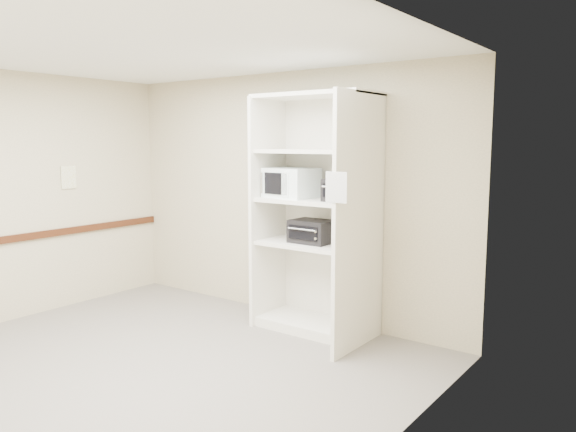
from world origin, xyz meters
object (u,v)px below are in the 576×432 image
Objects in this scene: microwave at (291,183)px; toaster_oven_lower at (312,231)px; shelving_unit at (319,223)px; toaster_oven_upper at (345,190)px.

microwave is 0.55m from toaster_oven_lower.
toaster_oven_upper is (0.32, -0.05, 0.35)m from shelving_unit.
shelving_unit is at bearing 8.05° from microwave.
shelving_unit is 6.38× the size of toaster_oven_upper.
microwave reaches higher than toaster_oven_upper.
microwave is (-0.34, -0.01, 0.39)m from shelving_unit.
microwave is 1.34× the size of toaster_oven_upper.
toaster_oven_upper is at bearing -8.13° from shelving_unit.
microwave reaches higher than toaster_oven_lower.
microwave is 1.21× the size of toaster_oven_lower.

